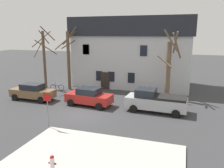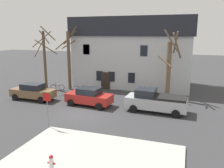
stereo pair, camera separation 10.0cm
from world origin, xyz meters
name	(u,v)px [view 2 (the right image)]	position (x,y,z in m)	size (l,w,h in m)	color
ground_plane	(81,114)	(0.00, 0.00, 0.00)	(120.00, 120.00, 0.00)	#38383A
sidewalk_slab	(89,167)	(3.86, -7.08, 0.06)	(9.40, 7.45, 0.12)	#B7B5AD
building_main	(134,51)	(1.57, 12.62, 4.41)	(14.92, 7.55, 8.65)	silver
tree_bare_near	(45,57)	(-8.34, 7.29, 3.92)	(3.56, 3.56, 7.56)	brown
tree_bare_mid	(69,58)	(-5.27, 7.75, 3.84)	(2.43, 1.99, 7.51)	brown
tree_bare_far	(169,67)	(6.56, 7.28, 3.38)	(2.38, 2.08, 7.15)	brown
car_brown_sedan	(33,92)	(-6.63, 2.40, 0.85)	(4.66, 1.99, 1.70)	brown
car_red_sedan	(89,97)	(-0.33, 2.45, 0.86)	(4.52, 2.34, 1.72)	#AD231E
pickup_truck_silver	(156,101)	(5.91, 2.70, 0.96)	(5.33, 2.41, 1.98)	#B7BABF
fire_hydrant	(51,162)	(2.26, -8.01, 0.54)	(0.42, 0.22, 0.81)	silver
street_sign_pole	(47,103)	(-0.94, -3.44, 1.91)	(0.76, 0.07, 2.72)	slate
bicycle_leaning	(57,87)	(-6.38, 6.67, 0.37)	(1.73, 0.34, 1.03)	black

